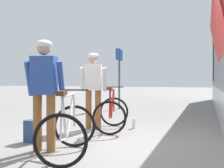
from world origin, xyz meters
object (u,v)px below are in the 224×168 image
Objects in this scene: water_bottle_near_the_bikes at (134,124)px; platform_sign_post at (119,68)px; bicycle_far_red at (112,113)px; bicycle_near_white at (68,129)px; backpack_on_platform at (33,131)px; cyclist_near_in_blue at (44,85)px; cyclist_far_in_white at (93,84)px.

platform_sign_post is (-1.65, 3.66, 1.51)m from water_bottle_near_the_bikes.
bicycle_near_white is at bearing -87.33° from bicycle_far_red.
platform_sign_post is (-0.29, 5.56, 1.42)m from backpack_on_platform.
backpack_on_platform is at bearing -125.46° from water_bottle_near_the_bikes.
cyclist_near_in_blue is at bearing -35.52° from backpack_on_platform.
cyclist_near_in_blue reaches higher than water_bottle_near_the_bikes.
platform_sign_post is (-1.25, 4.04, 1.22)m from bicycle_far_red.
bicycle_far_red is at bearing 78.07° from cyclist_near_in_blue.
cyclist_far_in_white is 0.73× the size of platform_sign_post.
backpack_on_platform is 5.74m from platform_sign_post.
backpack_on_platform is 0.17× the size of platform_sign_post.
cyclist_far_in_white reaches higher than bicycle_far_red.
cyclist_near_in_blue is at bearing 168.13° from bicycle_near_white.
bicycle_near_white is (0.55, -2.02, -0.65)m from cyclist_far_in_white.
cyclist_far_in_white is 1.44× the size of bicycle_far_red.
bicycle_far_red is 0.63m from water_bottle_near_the_bikes.
platform_sign_post is (-0.79, 4.04, 0.57)m from cyclist_far_in_white.
cyclist_far_in_white is at bearing -179.46° from bicycle_far_red.
cyclist_near_in_blue is 4.40× the size of backpack_on_platform.
cyclist_far_in_white is 7.80× the size of water_bottle_near_the_bikes.
cyclist_near_in_blue is at bearing -88.44° from cyclist_far_in_white.
backpack_on_platform is at bearing 154.31° from bicycle_near_white.
bicycle_far_red is at bearing 92.67° from bicycle_near_white.
cyclist_near_in_blue is 7.80× the size of water_bottle_near_the_bikes.
platform_sign_post is at bearing 98.05° from cyclist_near_in_blue.
platform_sign_post is (-1.34, 6.06, 1.22)m from bicycle_near_white.
platform_sign_post reaches higher than bicycle_near_white.
water_bottle_near_the_bikes is (0.81, 2.30, -0.94)m from cyclist_near_in_blue.
bicycle_near_white is 2.02m from bicycle_far_red.
backpack_on_platform is at bearing 143.98° from cyclist_near_in_blue.
cyclist_far_in_white reaches higher than backpack_on_platform.
cyclist_near_in_blue is 2.07m from bicycle_far_red.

